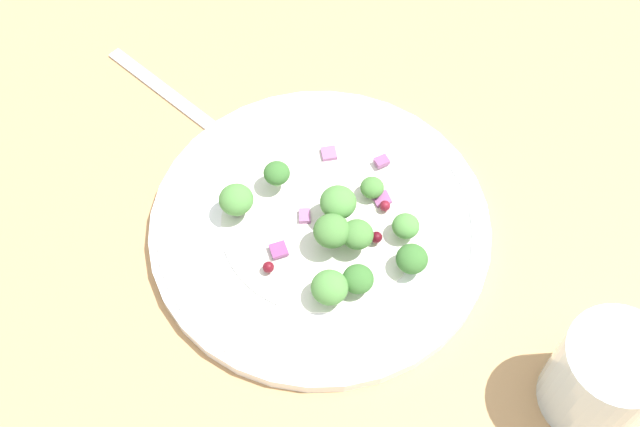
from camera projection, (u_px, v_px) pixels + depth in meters
ground_plane at (293, 257)px, 67.58cm from camera, size 180.00×180.00×2.00cm
plate at (320, 225)px, 67.05cm from camera, size 28.08×28.08×1.70cm
dressing_pool at (320, 222)px, 66.68cm from camera, size 16.29×16.29×0.20cm
broccoli_floret_0 at (330, 288)px, 61.72cm from camera, size 2.87×2.87×2.91cm
broccoli_floret_1 at (357, 231)px, 63.85cm from camera, size 2.58×2.58×2.61cm
broccoli_floret_2 at (412, 259)px, 63.19cm from camera, size 2.53×2.53×2.56cm
broccoli_floret_3 at (406, 226)px, 64.90cm from camera, size 2.22×2.22×2.25cm
broccoli_floret_4 at (332, 235)px, 63.35cm from camera, size 2.92×2.92×2.96cm
broccoli_floret_5 at (236, 200)px, 65.48cm from camera, size 2.81×2.81×2.85cm
broccoli_floret_6 at (338, 203)px, 64.91cm from camera, size 2.95×2.95×2.99cm
broccoli_floret_7 at (277, 174)px, 66.85cm from camera, size 2.20×2.20×2.23cm
broccoli_floret_8 at (358, 279)px, 62.38cm from camera, size 2.45×2.45×2.49cm
broccoli_floret_9 at (372, 188)px, 67.13cm from camera, size 1.97×1.97×2.00cm
cranberry_0 at (268, 267)px, 63.69cm from camera, size 0.92×0.92×0.92cm
cranberry_1 at (335, 209)px, 66.47cm from camera, size 0.79×0.79×0.79cm
cranberry_2 at (385, 206)px, 66.67cm from camera, size 0.89×0.89×0.89cm
cranberry_3 at (377, 237)px, 64.95cm from camera, size 0.95×0.95×0.95cm
onion_bit_0 at (279, 250)px, 64.75cm from camera, size 1.72×1.72×0.36cm
onion_bit_1 at (329, 154)px, 70.01cm from camera, size 1.54×1.56×0.56cm
onion_bit_2 at (305, 216)px, 66.67cm from camera, size 1.06×1.34×0.59cm
onion_bit_3 at (382, 199)px, 67.66cm from camera, size 1.76×1.71×0.49cm
onion_bit_4 at (382, 161)px, 69.14cm from camera, size 1.45×1.37×0.51cm
onion_bit_5 at (324, 229)px, 66.09cm from camera, size 1.36×0.96×0.43cm
fork at (189, 109)px, 74.22cm from camera, size 15.78×12.85×0.50cm
water_glass at (603, 377)px, 56.65cm from camera, size 7.32×7.32×8.53cm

